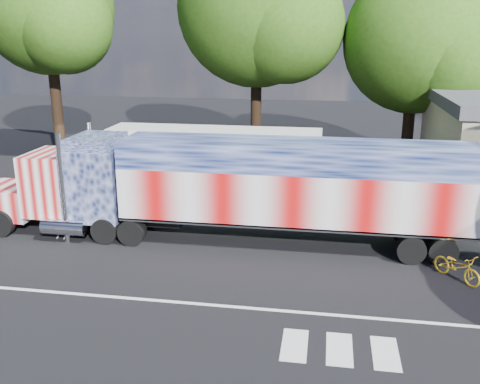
% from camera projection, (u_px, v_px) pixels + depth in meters
% --- Properties ---
extents(ground, '(100.00, 100.00, 0.00)m').
position_uv_depth(ground, '(227.00, 265.00, 19.47)').
color(ground, black).
extents(lane_markings, '(30.00, 2.67, 0.01)m').
position_uv_depth(lane_markings, '(260.00, 322.00, 15.64)').
color(lane_markings, silver).
rests_on(lane_markings, ground).
extents(semi_truck, '(20.89, 3.30, 4.45)m').
position_uv_depth(semi_truck, '(230.00, 186.00, 21.17)').
color(semi_truck, black).
rests_on(semi_truck, ground).
extents(coach_bus, '(11.25, 2.62, 3.27)m').
position_uv_depth(coach_bus, '(215.00, 158.00, 28.51)').
color(coach_bus, white).
rests_on(coach_bus, ground).
extents(woman, '(0.66, 0.44, 1.80)m').
position_uv_depth(woman, '(60.00, 218.00, 21.76)').
color(woman, slate).
rests_on(woman, ground).
extents(bicycle, '(1.69, 1.87, 0.99)m').
position_uv_depth(bicycle, '(457.00, 266.00, 18.19)').
color(bicycle, gold).
rests_on(bicycle, ground).
extents(tree_n_mid, '(10.47, 9.97, 14.65)m').
position_uv_depth(tree_n_mid, '(259.00, 8.00, 33.32)').
color(tree_n_mid, black).
rests_on(tree_n_mid, ground).
extents(tree_nw_a, '(8.76, 8.34, 13.81)m').
position_uv_depth(tree_nw_a, '(49.00, 8.00, 33.41)').
color(tree_nw_a, black).
rests_on(tree_nw_a, ground).
extents(tree_ne_a, '(8.92, 8.50, 11.89)m').
position_uv_depth(tree_ne_a, '(418.00, 42.00, 31.49)').
color(tree_ne_a, black).
rests_on(tree_ne_a, ground).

